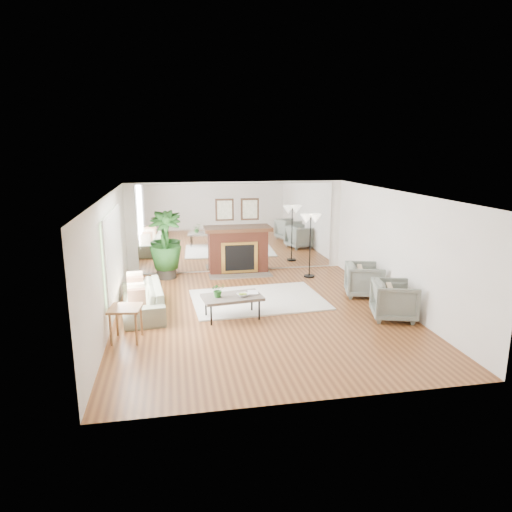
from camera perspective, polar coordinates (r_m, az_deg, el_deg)
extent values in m
plane|color=brown|center=(9.66, 0.67, -7.15)|extent=(7.00, 7.00, 0.00)
cube|color=white|center=(9.22, -17.87, -0.69)|extent=(0.02, 7.00, 2.50)
cube|color=white|center=(10.29, 17.25, 0.77)|extent=(0.02, 7.00, 2.50)
cube|color=white|center=(12.68, -2.37, 3.62)|extent=(6.00, 0.02, 2.50)
cube|color=silver|center=(12.66, -2.36, 3.61)|extent=(5.40, 0.04, 2.40)
cube|color=#B2E09E|center=(9.58, -17.45, 0.46)|extent=(0.04, 2.40, 1.50)
cube|color=maroon|center=(12.60, -2.21, 0.55)|extent=(1.60, 0.40, 1.20)
cube|color=gold|center=(12.42, -2.06, -0.20)|extent=(1.00, 0.04, 0.85)
cube|color=black|center=(12.40, -2.05, -0.22)|extent=(0.80, 0.04, 0.70)
cube|color=#61564C|center=(12.41, -1.95, -2.44)|extent=(1.70, 0.55, 0.03)
cube|color=#4A2C17|center=(12.46, -2.22, 3.31)|extent=(1.85, 0.46, 0.10)
cube|color=#311F13|center=(12.50, -3.95, 5.78)|extent=(0.50, 0.04, 0.60)
cube|color=#311F13|center=(12.60, -0.77, 5.87)|extent=(0.50, 0.04, 0.60)
cube|color=white|center=(10.46, 0.26, -5.45)|extent=(3.05, 2.26, 0.03)
cube|color=#61564C|center=(9.26, -2.99, -5.18)|extent=(1.27, 0.84, 0.06)
cylinder|color=black|center=(9.00, -5.62, -7.38)|extent=(0.04, 0.04, 0.42)
cylinder|color=black|center=(9.25, 0.40, -6.74)|extent=(0.04, 0.04, 0.42)
cylinder|color=black|center=(9.46, -6.28, -6.36)|extent=(0.04, 0.04, 0.42)
cylinder|color=black|center=(9.69, -0.52, -5.79)|extent=(0.04, 0.04, 0.42)
imported|color=slate|center=(9.90, -14.02, -5.22)|extent=(1.00, 2.11, 0.60)
imported|color=gray|center=(10.97, 13.39, -2.90)|extent=(1.04, 1.02, 0.77)
imported|color=gray|center=(9.66, 16.92, -5.30)|extent=(1.05, 1.04, 0.78)
cube|color=#94643B|center=(8.48, -16.03, -6.31)|extent=(0.62, 0.62, 0.04)
cylinder|color=#94643B|center=(8.44, -17.71, -8.76)|extent=(0.04, 0.04, 0.60)
cylinder|color=#94643B|center=(8.34, -14.75, -8.84)|extent=(0.04, 0.04, 0.60)
cylinder|color=#94643B|center=(8.84, -16.98, -7.70)|extent=(0.04, 0.04, 0.60)
cylinder|color=#94643B|center=(8.74, -14.15, -7.76)|extent=(0.04, 0.04, 0.60)
cylinder|color=#2A261F|center=(12.40, -11.12, -1.88)|extent=(0.51, 0.51, 0.37)
imported|color=#285F23|center=(12.22, -11.29, 1.88)|extent=(0.91, 0.91, 1.51)
cylinder|color=black|center=(12.40, 6.66, -2.50)|extent=(0.29, 0.29, 0.04)
cylinder|color=black|center=(12.21, 6.76, 1.11)|extent=(0.03, 0.03, 1.64)
cone|color=white|center=(12.04, 6.30, 4.66)|extent=(0.31, 0.31, 0.23)
cone|color=white|center=(12.11, 7.42, 4.68)|extent=(0.31, 0.31, 0.23)
imported|color=#285F23|center=(9.16, -4.77, -4.25)|extent=(0.31, 0.28, 0.30)
imported|color=#94643B|center=(9.21, -1.67, -4.88)|extent=(0.28, 0.28, 0.06)
imported|color=#94643B|center=(9.41, -1.03, -4.61)|extent=(0.25, 0.31, 0.02)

